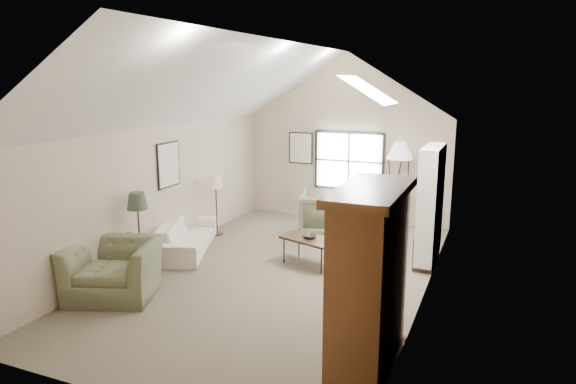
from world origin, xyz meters
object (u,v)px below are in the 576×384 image
at_px(armoire, 369,282).
at_px(side_chair, 364,208).
at_px(coffee_table, 310,252).
at_px(sofa, 186,236).
at_px(armchair_far, 324,214).
at_px(side_table, 133,264).
at_px(armchair_near, 113,269).

distance_m(armoire, side_chair, 5.61).
bearing_deg(coffee_table, side_chair, 80.66).
xyz_separation_m(sofa, armchair_far, (2.19, 2.10, 0.16)).
bearing_deg(coffee_table, armoire, -58.60).
distance_m(armchair_far, side_chair, 0.91).
xyz_separation_m(armchair_far, side_chair, (0.76, 0.50, 0.09)).
bearing_deg(coffee_table, side_table, -144.73).
xyz_separation_m(armchair_far, side_table, (-2.19, -3.70, -0.20)).
bearing_deg(sofa, armchair_near, 162.74).
distance_m(coffee_table, side_chair, 2.45).
bearing_deg(side_chair, sofa, -153.00).
xyz_separation_m(armoire, side_table, (-4.38, 1.19, -0.83)).
bearing_deg(armchair_near, sofa, 73.75).
height_order(armchair_near, armchair_far, armchair_far).
relative_size(armoire, side_table, 4.03).
relative_size(armchair_near, side_chair, 1.20).
height_order(armchair_near, side_chair, side_chair).
xyz_separation_m(sofa, coffee_table, (2.55, 0.20, -0.06)).
bearing_deg(armoire, side_table, 164.76).
xyz_separation_m(sofa, side_table, (0.00, -1.60, -0.05)).
xyz_separation_m(sofa, armchair_near, (0.16, -2.27, 0.12)).
height_order(armchair_far, coffee_table, armchair_far).
xyz_separation_m(armchair_near, side_chair, (2.79, 4.87, 0.12)).
bearing_deg(armchair_near, coffee_table, 25.67).
distance_m(armchair_far, coffee_table, 1.95).
bearing_deg(side_chair, armchair_near, -134.22).
relative_size(sofa, armchair_near, 1.61).
distance_m(armchair_far, side_table, 4.31).
height_order(sofa, coffee_table, sofa).
distance_m(coffee_table, side_table, 3.12).
bearing_deg(side_chair, armchair_far, -161.15).
bearing_deg(sofa, armoire, -143.81).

